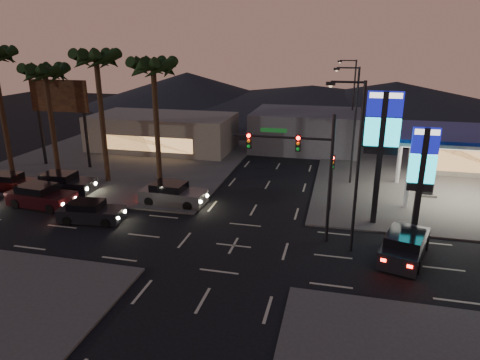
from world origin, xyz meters
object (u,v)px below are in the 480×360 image
(pylon_sign_short, at_px, (422,165))
(car_lane_b_rear, at_px, (10,183))
(car_lane_a_mid, at_px, (41,196))
(car_lane_a_front, at_px, (90,212))
(pylon_sign_tall, at_px, (382,132))
(traffic_signal_mast, at_px, (302,159))
(suv_station, at_px, (405,246))
(car_lane_b_mid, at_px, (63,183))
(car_lane_b_front, at_px, (173,194))
(gas_station, at_px, (478,137))

(pylon_sign_short, height_order, car_lane_b_rear, pylon_sign_short)
(car_lane_b_rear, bearing_deg, car_lane_a_mid, -26.53)
(car_lane_a_front, bearing_deg, pylon_sign_tall, 12.38)
(traffic_signal_mast, distance_m, car_lane_a_front, 15.07)
(car_lane_b_rear, distance_m, suv_station, 31.01)
(pylon_sign_tall, distance_m, car_lane_a_mid, 25.09)
(car_lane_a_mid, distance_m, car_lane_b_mid, 3.16)
(car_lane_a_front, height_order, car_lane_b_mid, car_lane_b_mid)
(pylon_sign_tall, bearing_deg, car_lane_b_front, 178.86)
(pylon_sign_short, height_order, traffic_signal_mast, traffic_signal_mast)
(car_lane_b_front, height_order, suv_station, car_lane_b_front)
(car_lane_b_front, bearing_deg, car_lane_b_mid, 178.05)
(car_lane_b_mid, relative_size, suv_station, 0.98)
(pylon_sign_tall, relative_size, car_lane_b_rear, 1.95)
(car_lane_b_mid, bearing_deg, gas_station, 10.34)
(pylon_sign_short, relative_size, traffic_signal_mast, 0.88)
(pylon_sign_short, distance_m, car_lane_a_front, 22.18)
(pylon_sign_tall, xyz_separation_m, car_lane_b_front, (-14.82, 0.29, -5.62))
(suv_station, bearing_deg, car_lane_b_front, 163.05)
(car_lane_b_mid, bearing_deg, car_lane_a_front, -40.81)
(gas_station, xyz_separation_m, car_lane_b_mid, (-32.17, -5.87, -4.30))
(car_lane_a_mid, xyz_separation_m, car_lane_b_front, (9.51, 2.80, -0.01))
(car_lane_b_rear, bearing_deg, suv_station, -8.52)
(traffic_signal_mast, distance_m, car_lane_b_front, 11.66)
(car_lane_b_mid, distance_m, car_lane_b_rear, 4.58)
(pylon_sign_tall, relative_size, suv_station, 1.69)
(pylon_sign_tall, bearing_deg, car_lane_a_front, -167.62)
(pylon_sign_short, distance_m, traffic_signal_mast, 7.69)
(car_lane_b_rear, xyz_separation_m, suv_station, (30.67, -4.59, 0.08))
(gas_station, height_order, pylon_sign_short, pylon_sign_short)
(car_lane_b_front, bearing_deg, pylon_sign_tall, -1.14)
(gas_station, height_order, car_lane_b_mid, gas_station)
(pylon_sign_tall, xyz_separation_m, pylon_sign_short, (2.50, -1.00, -1.74))
(car_lane_a_mid, bearing_deg, car_lane_b_front, 16.43)
(gas_station, relative_size, car_lane_b_mid, 2.33)
(car_lane_a_front, bearing_deg, gas_station, 21.90)
(car_lane_a_mid, xyz_separation_m, suv_station, (25.81, -2.16, -0.02))
(car_lane_b_front, xyz_separation_m, car_lane_b_rear, (-14.37, -0.37, -0.09))
(pylon_sign_tall, distance_m, pylon_sign_short, 3.20)
(gas_station, bearing_deg, car_lane_b_rear, -169.83)
(car_lane_b_front, bearing_deg, pylon_sign_short, -4.27)
(pylon_sign_tall, bearing_deg, gas_station, 40.91)
(car_lane_a_front, height_order, suv_station, suv_station)
(car_lane_a_front, xyz_separation_m, suv_station, (20.57, -0.48, 0.09))
(car_lane_a_front, xyz_separation_m, car_lane_b_mid, (-5.58, 4.82, 0.10))
(gas_station, height_order, suv_station, gas_station)
(car_lane_b_rear, bearing_deg, gas_station, 10.17)
(gas_station, height_order, traffic_signal_mast, traffic_signal_mast)
(pylon_sign_tall, distance_m, car_lane_a_front, 20.36)
(pylon_sign_tall, distance_m, car_lane_b_front, 15.85)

